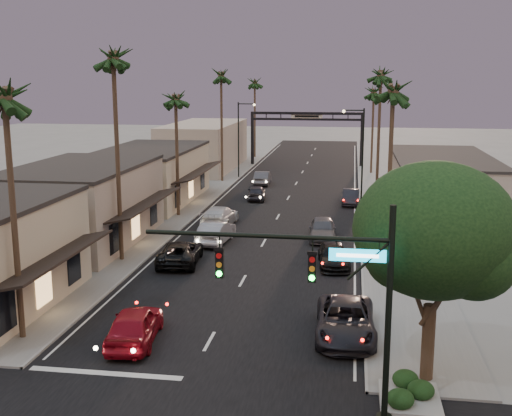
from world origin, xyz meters
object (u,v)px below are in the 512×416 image
(oncoming_red, at_px, (135,325))
(arch, at_px, (307,125))
(oncoming_pickup, at_px, (180,253))
(curbside_black, at_px, (334,256))
(streetlight_right, at_px, (360,147))
(oncoming_silver, at_px, (216,232))
(streetlight_left, at_px, (241,133))
(palm_la, at_px, (4,88))
(palm_rb, at_px, (381,71))
(corner_tree, at_px, (436,236))
(traffic_signal, at_px, (332,282))
(palm_lc, at_px, (175,94))
(palm_lb, at_px, (113,52))
(palm_ld, at_px, (221,72))
(curbside_near, at_px, (345,320))
(palm_far, at_px, (255,80))
(palm_rc, at_px, (374,89))
(palm_ra, at_px, (393,84))

(oncoming_red, bearing_deg, arch, -99.87)
(oncoming_pickup, distance_m, curbside_black, 9.89)
(streetlight_right, height_order, oncoming_silver, streetlight_right)
(streetlight_left, height_order, oncoming_pickup, streetlight_left)
(palm_la, bearing_deg, oncoming_red, 4.27)
(palm_rb, height_order, oncoming_pickup, palm_rb)
(corner_tree, bearing_deg, streetlight_left, 107.97)
(arch, xyz_separation_m, streetlight_left, (-6.92, -12.00, -0.20))
(streetlight_right, height_order, oncoming_pickup, streetlight_right)
(traffic_signal, relative_size, palm_la, 0.64)
(palm_lc, height_order, oncoming_red, palm_lc)
(palm_lb, distance_m, oncoming_silver, 14.65)
(palm_lc, xyz_separation_m, oncoming_silver, (5.16, -8.53, -9.66))
(palm_ld, xyz_separation_m, curbside_near, (14.75, -43.53, -11.60))
(oncoming_silver, bearing_deg, palm_far, -79.50)
(arch, relative_size, palm_ld, 1.07)
(palm_lb, height_order, palm_rb, palm_lb)
(traffic_signal, height_order, palm_lc, palm_lc)
(palm_lb, bearing_deg, streetlight_left, 87.33)
(oncoming_silver, bearing_deg, corner_tree, 127.83)
(palm_ld, relative_size, palm_far, 1.08)
(palm_ld, height_order, palm_far, palm_ld)
(arch, distance_m, palm_far, 12.96)
(palm_rb, relative_size, oncoming_pickup, 2.66)
(palm_rc, xyz_separation_m, curbside_black, (-3.36, -41.15, -9.79))
(palm_la, relative_size, oncoming_pickup, 2.48)
(palm_ld, xyz_separation_m, palm_ra, (17.20, -31.00, -0.97))
(palm_far, bearing_deg, corner_tree, -75.86)
(arch, height_order, streetlight_right, streetlight_right)
(traffic_signal, height_order, oncoming_silver, traffic_signal)
(oncoming_silver, bearing_deg, palm_lb, 51.67)
(oncoming_red, relative_size, curbside_black, 1.06)
(streetlight_right, bearing_deg, arch, 105.47)
(traffic_signal, bearing_deg, palm_la, 160.71)
(palm_lb, xyz_separation_m, palm_far, (0.30, 56.00, -1.94))
(palm_rc, relative_size, oncoming_pickup, 2.29)
(streetlight_right, height_order, palm_ra, palm_ra)
(palm_ra, distance_m, palm_far, 56.58)
(traffic_signal, bearing_deg, oncoming_pickup, 119.81)
(palm_lc, xyz_separation_m, palm_rb, (17.20, 8.00, 1.95))
(palm_lc, bearing_deg, palm_rb, 24.94)
(palm_lb, relative_size, palm_rb, 1.07)
(palm_ld, bearing_deg, oncoming_silver, -79.38)
(palm_lc, bearing_deg, palm_rc, 58.44)
(oncoming_silver, distance_m, curbside_black, 9.84)
(streetlight_right, relative_size, oncoming_pickup, 1.69)
(traffic_signal, bearing_deg, curbside_near, 86.49)
(palm_lb, relative_size, palm_rc, 1.25)
(palm_lc, bearing_deg, palm_far, 89.59)
(palm_ra, height_order, oncoming_pickup, palm_ra)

